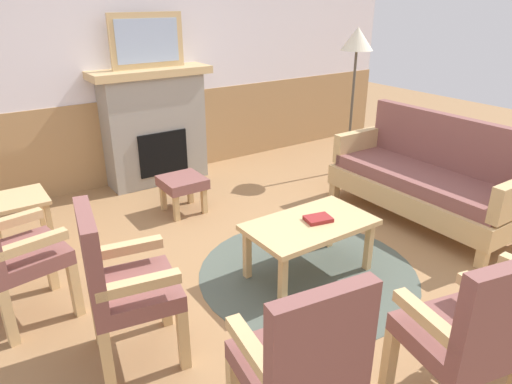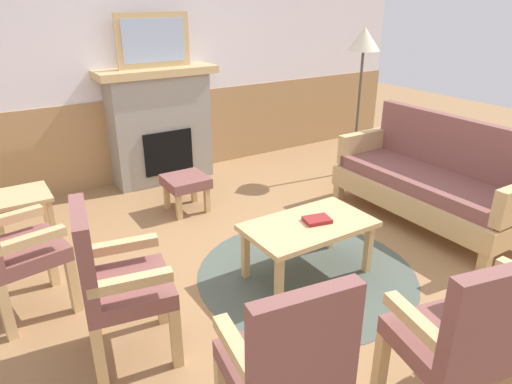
{
  "view_description": "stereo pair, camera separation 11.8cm",
  "coord_description": "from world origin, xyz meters",
  "px_view_note": "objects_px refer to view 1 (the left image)",
  "views": [
    {
      "loc": [
        -1.93,
        -2.45,
        2.0
      ],
      "look_at": [
        0.0,
        0.35,
        0.55
      ],
      "focal_mm": 32.57,
      "sensor_mm": 36.0,
      "label": 1
    },
    {
      "loc": [
        -1.83,
        -2.52,
        2.0
      ],
      "look_at": [
        0.0,
        0.35,
        0.55
      ],
      "focal_mm": 32.57,
      "sensor_mm": 36.0,
      "label": 2
    }
  ],
  "objects_px": {
    "book_on_table": "(318,219)",
    "side_table": "(18,211)",
    "coffee_table": "(310,229)",
    "floor_lamp_by_couch": "(357,48)",
    "armchair_front_left": "(472,332)",
    "couch": "(426,180)",
    "armchair_near_fireplace": "(9,248)",
    "fireplace": "(155,126)",
    "framed_picture": "(147,41)",
    "footstool": "(183,185)",
    "armchair_front_center": "(303,361)",
    "armchair_by_window_left": "(120,281)"
  },
  "relations": [
    {
      "from": "couch",
      "to": "armchair_front_left",
      "type": "bearing_deg",
      "value": -138.8
    },
    {
      "from": "armchair_front_left",
      "to": "armchair_front_center",
      "type": "height_order",
      "value": "same"
    },
    {
      "from": "couch",
      "to": "armchair_near_fireplace",
      "type": "distance_m",
      "value": 3.5
    },
    {
      "from": "framed_picture",
      "to": "armchair_near_fireplace",
      "type": "bearing_deg",
      "value": -133.93
    },
    {
      "from": "footstool",
      "to": "armchair_near_fireplace",
      "type": "xyz_separation_m",
      "value": [
        -1.63,
        -0.91,
        0.25
      ]
    },
    {
      "from": "armchair_near_fireplace",
      "to": "coffee_table",
      "type": "bearing_deg",
      "value": -18.73
    },
    {
      "from": "armchair_front_left",
      "to": "floor_lamp_by_couch",
      "type": "distance_m",
      "value": 3.74
    },
    {
      "from": "armchair_near_fireplace",
      "to": "armchair_by_window_left",
      "type": "relative_size",
      "value": 1.0
    },
    {
      "from": "couch",
      "to": "footstool",
      "type": "bearing_deg",
      "value": 141.69
    },
    {
      "from": "coffee_table",
      "to": "footstool",
      "type": "height_order",
      "value": "coffee_table"
    },
    {
      "from": "armchair_front_left",
      "to": "fireplace",
      "type": "bearing_deg",
      "value": 88.48
    },
    {
      "from": "couch",
      "to": "footstool",
      "type": "height_order",
      "value": "couch"
    },
    {
      "from": "footstool",
      "to": "armchair_near_fireplace",
      "type": "bearing_deg",
      "value": -150.85
    },
    {
      "from": "armchair_near_fireplace",
      "to": "side_table",
      "type": "xyz_separation_m",
      "value": [
        0.17,
        0.8,
        -0.1
      ]
    },
    {
      "from": "armchair_by_window_left",
      "to": "fireplace",
      "type": "bearing_deg",
      "value": 62.91
    },
    {
      "from": "framed_picture",
      "to": "coffee_table",
      "type": "bearing_deg",
      "value": -86.48
    },
    {
      "from": "side_table",
      "to": "couch",
      "type": "bearing_deg",
      "value": -22.1
    },
    {
      "from": "framed_picture",
      "to": "book_on_table",
      "type": "bearing_deg",
      "value": -84.99
    },
    {
      "from": "fireplace",
      "to": "footstool",
      "type": "relative_size",
      "value": 3.25
    },
    {
      "from": "coffee_table",
      "to": "armchair_by_window_left",
      "type": "relative_size",
      "value": 0.98
    },
    {
      "from": "armchair_front_left",
      "to": "armchair_front_center",
      "type": "bearing_deg",
      "value": 158.41
    },
    {
      "from": "fireplace",
      "to": "book_on_table",
      "type": "bearing_deg",
      "value": -84.99
    },
    {
      "from": "couch",
      "to": "side_table",
      "type": "bearing_deg",
      "value": 157.9
    },
    {
      "from": "couch",
      "to": "side_table",
      "type": "relative_size",
      "value": 3.27
    },
    {
      "from": "footstool",
      "to": "armchair_front_left",
      "type": "relative_size",
      "value": 0.41
    },
    {
      "from": "armchair_front_left",
      "to": "floor_lamp_by_couch",
      "type": "xyz_separation_m",
      "value": [
        2.14,
        2.92,
        0.91
      ]
    },
    {
      "from": "coffee_table",
      "to": "floor_lamp_by_couch",
      "type": "bearing_deg",
      "value": 38.03
    },
    {
      "from": "armchair_by_window_left",
      "to": "floor_lamp_by_couch",
      "type": "relative_size",
      "value": 0.58
    },
    {
      "from": "framed_picture",
      "to": "armchair_by_window_left",
      "type": "xyz_separation_m",
      "value": [
        -1.32,
        -2.58,
        -1.02
      ]
    },
    {
      "from": "armchair_front_center",
      "to": "floor_lamp_by_couch",
      "type": "relative_size",
      "value": 0.58
    },
    {
      "from": "footstool",
      "to": "armchair_front_center",
      "type": "relative_size",
      "value": 0.41
    },
    {
      "from": "coffee_table",
      "to": "book_on_table",
      "type": "relative_size",
      "value": 4.97
    },
    {
      "from": "fireplace",
      "to": "armchair_front_left",
      "type": "xyz_separation_m",
      "value": [
        -0.1,
        -3.94,
        -0.11
      ]
    },
    {
      "from": "footstool",
      "to": "armchair_front_left",
      "type": "height_order",
      "value": "armchair_front_left"
    },
    {
      "from": "framed_picture",
      "to": "book_on_table",
      "type": "relative_size",
      "value": 4.14
    },
    {
      "from": "couch",
      "to": "armchair_by_window_left",
      "type": "relative_size",
      "value": 1.84
    },
    {
      "from": "couch",
      "to": "book_on_table",
      "type": "relative_size",
      "value": 9.33
    },
    {
      "from": "fireplace",
      "to": "book_on_table",
      "type": "distance_m",
      "value": 2.52
    },
    {
      "from": "book_on_table",
      "to": "armchair_front_left",
      "type": "relative_size",
      "value": 0.2
    },
    {
      "from": "fireplace",
      "to": "couch",
      "type": "relative_size",
      "value": 0.72
    },
    {
      "from": "framed_picture",
      "to": "footstool",
      "type": "xyz_separation_m",
      "value": [
        -0.14,
        -0.93,
        -1.28
      ]
    },
    {
      "from": "book_on_table",
      "to": "side_table",
      "type": "distance_m",
      "value": 2.34
    },
    {
      "from": "armchair_by_window_left",
      "to": "side_table",
      "type": "relative_size",
      "value": 1.78
    },
    {
      "from": "armchair_front_left",
      "to": "side_table",
      "type": "relative_size",
      "value": 1.78
    },
    {
      "from": "book_on_table",
      "to": "armchair_front_center",
      "type": "xyz_separation_m",
      "value": [
        -1.1,
        -1.13,
        0.08
      ]
    },
    {
      "from": "book_on_table",
      "to": "armchair_near_fireplace",
      "type": "bearing_deg",
      "value": 161.5
    },
    {
      "from": "armchair_near_fireplace",
      "to": "fireplace",
      "type": "bearing_deg",
      "value": 46.06
    },
    {
      "from": "couch",
      "to": "floor_lamp_by_couch",
      "type": "relative_size",
      "value": 1.07
    },
    {
      "from": "armchair_near_fireplace",
      "to": "side_table",
      "type": "relative_size",
      "value": 1.78
    },
    {
      "from": "framed_picture",
      "to": "couch",
      "type": "distance_m",
      "value": 3.13
    }
  ]
}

